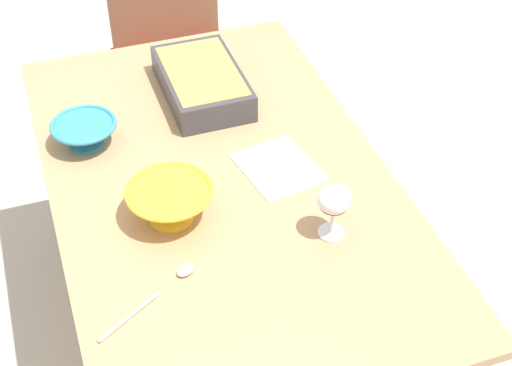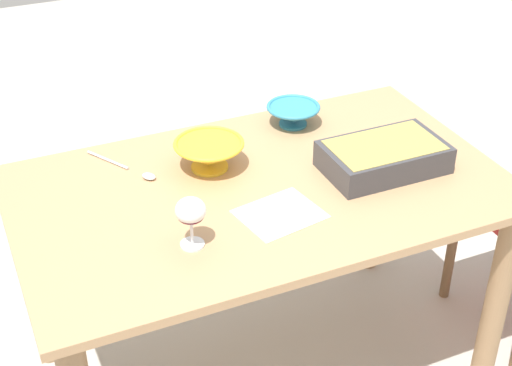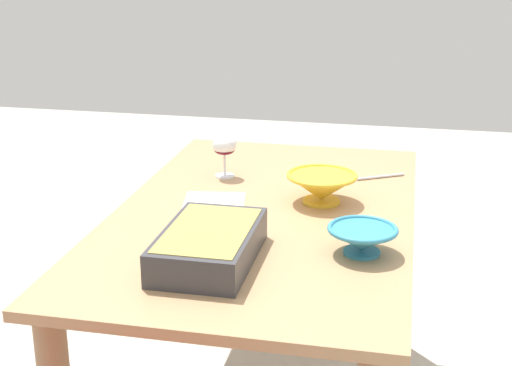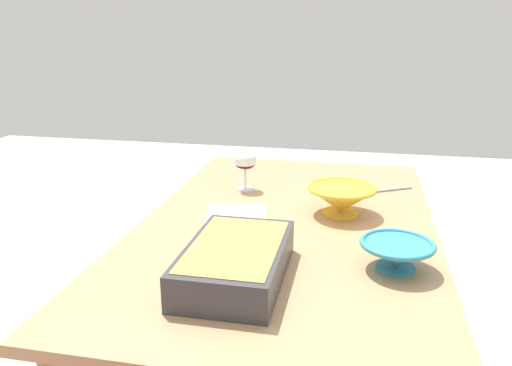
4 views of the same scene
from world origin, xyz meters
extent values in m
cube|color=tan|center=(0.00, 0.00, 0.72)|extent=(1.39, 0.83, 0.03)
cylinder|color=#93704E|center=(0.63, -0.35, 0.35)|extent=(0.07, 0.07, 0.71)
cylinder|color=#93704E|center=(0.63, 0.35, 0.35)|extent=(0.07, 0.07, 0.71)
cylinder|color=white|center=(0.27, 0.19, 0.74)|extent=(0.06, 0.06, 0.01)
cylinder|color=white|center=(0.27, 0.19, 0.78)|extent=(0.01, 0.01, 0.07)
ellipsoid|color=white|center=(0.27, 0.19, 0.84)|extent=(0.08, 0.08, 0.07)
ellipsoid|color=#4C0A19|center=(0.27, 0.19, 0.83)|extent=(0.07, 0.07, 0.04)
cube|color=#38383D|center=(-0.37, 0.06, 0.77)|extent=(0.35, 0.21, 0.08)
cube|color=#9E8C47|center=(-0.37, 0.06, 0.81)|extent=(0.32, 0.19, 0.02)
cylinder|color=teal|center=(-0.25, -0.29, 0.74)|extent=(0.09, 0.09, 0.01)
cone|color=teal|center=(-0.25, -0.29, 0.77)|extent=(0.16, 0.16, 0.06)
torus|color=teal|center=(-0.25, -0.29, 0.80)|extent=(0.17, 0.17, 0.01)
cylinder|color=yellow|center=(0.10, -0.15, 0.74)|extent=(0.11, 0.11, 0.01)
cone|color=yellow|center=(0.10, -0.15, 0.78)|extent=(0.20, 0.20, 0.07)
torus|color=yellow|center=(0.10, -0.15, 0.82)|extent=(0.21, 0.21, 0.01)
cylinder|color=silver|center=(0.36, -0.31, 0.74)|extent=(0.09, 0.15, 0.01)
ellipsoid|color=silver|center=(0.28, -0.16, 0.74)|extent=(0.05, 0.05, 0.01)
cube|color=beige|center=(0.01, 0.15, 0.74)|extent=(0.24, 0.21, 0.00)
camera|label=1|loc=(1.40, -0.39, 1.99)|focal=53.65mm
camera|label=2|loc=(0.75, 1.66, 1.90)|focal=53.52mm
camera|label=3|loc=(-1.92, -0.38, 1.47)|focal=51.75mm
camera|label=4|loc=(-1.37, -0.19, 1.28)|focal=35.82mm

